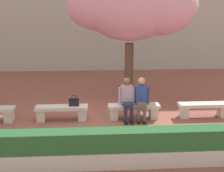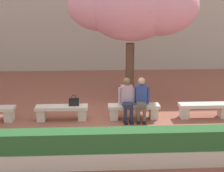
% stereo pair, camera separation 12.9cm
% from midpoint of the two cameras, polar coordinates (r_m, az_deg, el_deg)
% --- Properties ---
extents(ground_plane, '(100.00, 100.00, 0.00)m').
position_cam_midpoint_polar(ground_plane, '(9.63, -2.93, -6.11)').
color(ground_plane, '#8E5142').
extents(stone_bench_near_west, '(1.57, 0.42, 0.45)m').
position_cam_midpoint_polar(stone_bench_near_west, '(9.58, -9.55, -4.53)').
color(stone_bench_near_west, beige).
rests_on(stone_bench_near_west, ground).
extents(stone_bench_center, '(1.57, 0.42, 0.45)m').
position_cam_midpoint_polar(stone_bench_center, '(9.61, 3.63, -4.30)').
color(stone_bench_center, beige).
rests_on(stone_bench_center, ground).
extents(stone_bench_near_east, '(1.57, 0.42, 0.45)m').
position_cam_midpoint_polar(stone_bench_near_east, '(10.13, 16.07, -3.88)').
color(stone_bench_near_east, beige).
rests_on(stone_bench_near_east, ground).
extents(person_seated_left, '(0.51, 0.69, 1.29)m').
position_cam_midpoint_polar(person_seated_left, '(9.42, 2.37, -2.11)').
color(person_seated_left, black).
rests_on(person_seated_left, ground).
extents(person_seated_right, '(0.51, 0.71, 1.29)m').
position_cam_midpoint_polar(person_seated_right, '(9.48, 5.00, -2.05)').
color(person_seated_right, black).
rests_on(person_seated_right, ground).
extents(handbag, '(0.30, 0.15, 0.34)m').
position_cam_midpoint_polar(handbag, '(9.48, -7.36, -2.86)').
color(handbag, black).
rests_on(handbag, stone_bench_near_west).
extents(cherry_tree_main, '(4.60, 3.18, 4.66)m').
position_cam_midpoint_polar(cherry_tree_main, '(11.35, 3.46, 14.44)').
color(cherry_tree_main, '#513828').
rests_on(cherry_tree_main, ground).
extents(planter_hedge_foreground, '(10.33, 0.50, 0.80)m').
position_cam_midpoint_polar(planter_hedge_foreground, '(6.80, -2.49, -11.38)').
color(planter_hedge_foreground, beige).
rests_on(planter_hedge_foreground, ground).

